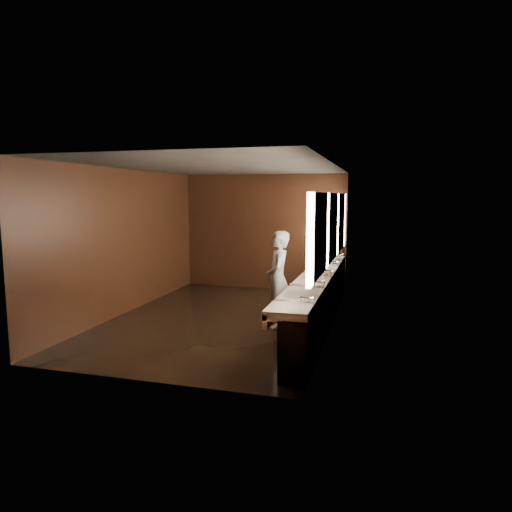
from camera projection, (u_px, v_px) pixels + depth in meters
The scene contains 10 objects.
floor at pixel (224, 319), 8.52m from camera, with size 6.00×6.00×0.00m, color black.
ceiling at pixel (222, 166), 8.15m from camera, with size 4.00×6.00×0.02m, color #2D2D2B.
wall_back at pixel (264, 232), 11.20m from camera, with size 4.00×0.02×2.80m, color black.
wall_front at pixel (139, 270), 5.47m from camera, with size 4.00×0.02×2.80m, color black.
wall_left at pixel (126, 241), 8.87m from camera, with size 0.02×6.00×2.80m, color black.
wall_right at pixel (333, 248), 7.81m from camera, with size 0.02×6.00×2.80m, color black.
sink_counter at pixel (320, 298), 7.98m from camera, with size 0.55×5.40×1.01m.
mirror_band at pixel (332, 227), 7.77m from camera, with size 0.06×5.03×1.15m.
person at pixel (278, 279), 7.93m from camera, with size 0.61×0.40×1.68m, color #93BCDC.
trash_bin at pixel (296, 328), 6.97m from camera, with size 0.36×0.36×0.56m, color black.
Camera 1 is at (2.80, -7.83, 2.28)m, focal length 32.00 mm.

